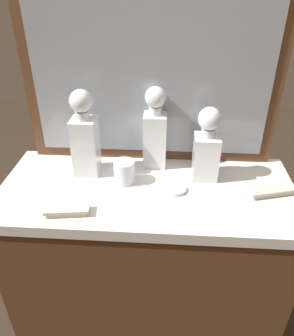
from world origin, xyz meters
TOP-DOWN VIEW (x-y plane):
  - ground_plane at (0.00, 0.00)m, footprint 6.00×6.00m
  - dresser at (0.00, 0.00)m, footprint 1.03×0.46m
  - dresser_mirror at (0.00, 0.21)m, footprint 0.92×0.03m
  - crystal_decanter_front at (0.02, 0.16)m, footprint 0.08×0.08m
  - crystal_decanter_center at (-0.23, 0.09)m, footprint 0.09×0.09m
  - crystal_decanter_left at (0.20, 0.08)m, footprint 0.09×0.09m
  - crystal_tumbler_right at (-0.08, 0.03)m, footprint 0.07×0.07m
  - silver_brush_left at (0.42, -0.01)m, footprint 0.16×0.09m
  - silver_brush_front at (-0.24, -0.16)m, footprint 0.14×0.07m
  - porcelain_dish at (0.10, -0.01)m, footprint 0.07×0.07m

SIDE VIEW (x-z plane):
  - ground_plane at x=0.00m, z-range 0.00..0.00m
  - dresser at x=0.00m, z-range 0.00..0.83m
  - porcelain_dish at x=0.10m, z-range 0.83..0.84m
  - silver_brush_front at x=-0.24m, z-range 0.83..0.86m
  - silver_brush_left at x=0.42m, z-range 0.83..0.86m
  - crystal_tumbler_right at x=-0.08m, z-range 0.83..0.91m
  - crystal_decanter_left at x=0.20m, z-range 0.81..1.07m
  - crystal_decanter_front at x=0.02m, z-range 0.80..1.11m
  - crystal_decanter_center at x=-0.23m, z-range 0.80..1.12m
  - dresser_mirror at x=0.00m, z-range 0.83..1.47m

